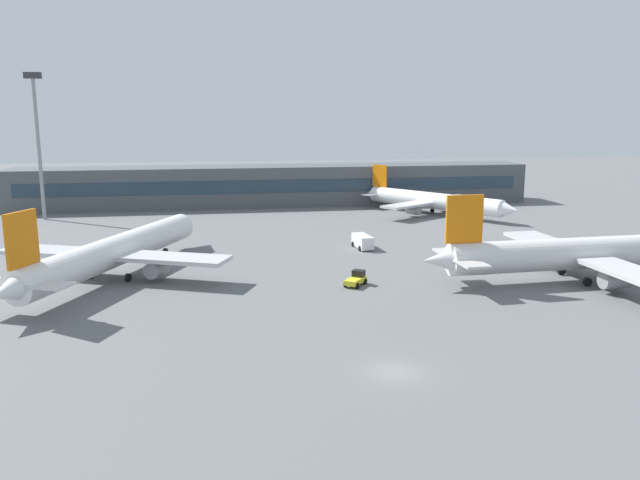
# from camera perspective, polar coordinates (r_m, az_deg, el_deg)

# --- Properties ---
(ground_plane) EXTENTS (400.00, 400.00, 0.00)m
(ground_plane) POSITION_cam_1_polar(r_m,az_deg,el_deg) (89.72, -0.37, -1.89)
(ground_plane) COLOR slate
(terminal_building) EXTENTS (116.77, 12.13, 9.00)m
(terminal_building) POSITION_cam_1_polar(r_m,az_deg,el_deg) (145.68, -4.02, 4.97)
(terminal_building) COLOR #4C5156
(terminal_building) RESTS_ON ground_plane
(airplane_near) EXTENTS (45.40, 31.64, 11.22)m
(airplane_near) POSITION_cam_1_polar(r_m,az_deg,el_deg) (86.02, 23.50, -1.08)
(airplane_near) COLOR silver
(airplane_near) RESTS_ON ground_plane
(airplane_mid) EXTENTS (30.17, 41.92, 10.96)m
(airplane_mid) POSITION_cam_1_polar(r_m,az_deg,el_deg) (84.78, -17.87, -0.91)
(airplane_mid) COLOR white
(airplane_mid) RESTS_ON ground_plane
(airplane_far) EXTENTS (25.09, 33.35, 9.53)m
(airplane_far) POSITION_cam_1_polar(r_m,az_deg,el_deg) (132.66, 10.30, 3.50)
(airplane_far) COLOR white
(airplane_far) RESTS_ON ground_plane
(baggage_tug_yellow) EXTENTS (3.37, 3.78, 1.75)m
(baggage_tug_yellow) POSITION_cam_1_polar(r_m,az_deg,el_deg) (76.93, 3.31, -3.54)
(baggage_tug_yellow) COLOR yellow
(baggage_tug_yellow) RESTS_ON ground_plane
(service_van_white) EXTENTS (2.72, 5.37, 2.08)m
(service_van_white) POSITION_cam_1_polar(r_m,az_deg,el_deg) (98.04, 3.88, -0.12)
(service_van_white) COLOR white
(service_van_white) RESTS_ON ground_plane
(floodlight_tower_west) EXTENTS (3.20, 0.80, 28.45)m
(floodlight_tower_west) POSITION_cam_1_polar(r_m,az_deg,el_deg) (135.34, -24.22, 8.54)
(floodlight_tower_west) COLOR gray
(floodlight_tower_west) RESTS_ON ground_plane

